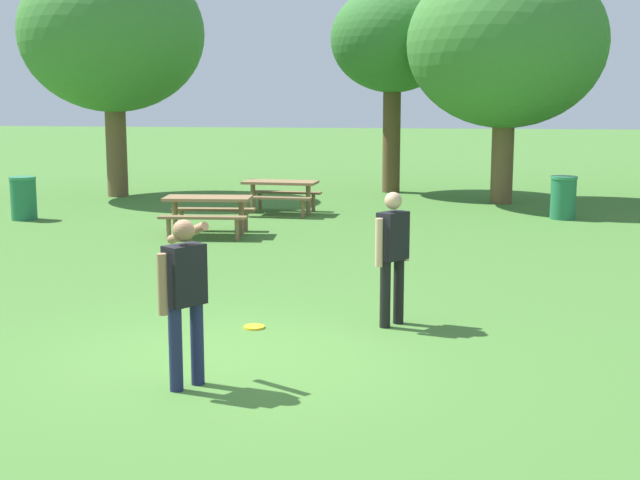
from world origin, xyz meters
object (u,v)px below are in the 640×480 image
object	(u,v)px
picnic_table_near	(208,207)
tree_tall_left	(112,34)
person_thrower	(184,290)
trash_can_beside_table	(23,198)
tree_broad_center	(393,41)
trash_can_further_along	(563,198)
frisbee	(254,327)
tree_far_right	(506,44)
person_catcher	(393,250)
picnic_table_far	(280,190)

from	to	relation	value
picnic_table_near	tree_tall_left	xyz separation A→B (m)	(-4.17, 6.12, 3.75)
tree_tall_left	person_thrower	bearing A→B (deg)	-67.17
trash_can_beside_table	tree_broad_center	world-z (taller)	tree_broad_center
person_thrower	trash_can_further_along	distance (m)	13.21
frisbee	trash_can_further_along	size ratio (longest dim) A/B	0.27
tree_broad_center	frisbee	bearing A→B (deg)	-93.15
picnic_table_near	tree_far_right	world-z (taller)	tree_far_right
picnic_table_near	tree_broad_center	size ratio (longest dim) A/B	0.32
person_catcher	tree_far_right	world-z (taller)	tree_far_right
picnic_table_near	trash_can_further_along	distance (m)	7.98
person_thrower	picnic_table_near	size ratio (longest dim) A/B	0.91
person_catcher	trash_can_further_along	size ratio (longest dim) A/B	1.71
trash_can_further_along	frisbee	bearing A→B (deg)	-116.31
trash_can_further_along	person_thrower	bearing A→B (deg)	-112.87
person_thrower	picnic_table_far	world-z (taller)	person_thrower
tree_far_right	tree_broad_center	bearing A→B (deg)	144.49
tree_broad_center	trash_can_further_along	bearing A→B (deg)	-49.52
trash_can_further_along	tree_tall_left	size ratio (longest dim) A/B	0.15
person_thrower	tree_broad_center	world-z (taller)	tree_broad_center
frisbee	picnic_table_far	world-z (taller)	picnic_table_far
person_thrower	person_catcher	xyz separation A→B (m)	(1.84, 2.55, -0.02)
trash_can_further_along	tree_broad_center	distance (m)	7.35
trash_can_beside_table	tree_broad_center	xyz separation A→B (m)	(7.79, 6.56, 3.71)
picnic_table_far	trash_can_beside_table	world-z (taller)	trash_can_beside_table
person_thrower	person_catcher	bearing A→B (deg)	54.14
person_catcher	trash_can_beside_table	world-z (taller)	person_catcher
picnic_table_near	trash_can_beside_table	size ratio (longest dim) A/B	1.88
trash_can_further_along	tree_far_right	distance (m)	4.59
frisbee	picnic_table_far	xyz separation A→B (m)	(-1.48, 9.93, 0.55)
frisbee	picnic_table_far	size ratio (longest dim) A/B	0.14
person_catcher	picnic_table_far	bearing A→B (deg)	108.07
person_catcher	trash_can_beside_table	bearing A→B (deg)	137.56
trash_can_beside_table	trash_can_further_along	size ratio (longest dim) A/B	1.00
person_thrower	tree_far_right	xyz separation A→B (m)	(3.95, 14.89, 3.03)
trash_can_further_along	tree_broad_center	world-z (taller)	tree_broad_center
picnic_table_far	trash_can_beside_table	bearing A→B (deg)	-162.91
trash_can_beside_table	tree_broad_center	distance (m)	10.84
person_catcher	frisbee	world-z (taller)	person_catcher
person_thrower	frisbee	distance (m)	2.40
tree_tall_left	tree_far_right	bearing A→B (deg)	-0.66
person_catcher	frisbee	bearing A→B (deg)	-167.85
person_thrower	trash_can_further_along	bearing A→B (deg)	67.13
person_thrower	picnic_table_near	world-z (taller)	person_thrower
person_thrower	trash_can_beside_table	distance (m)	12.45
frisbee	trash_can_further_along	world-z (taller)	trash_can_further_along
picnic_table_far	tree_far_right	distance (m)	6.84
person_thrower	trash_can_further_along	xyz separation A→B (m)	(5.13, 12.16, -0.48)
person_catcher	picnic_table_far	size ratio (longest dim) A/B	0.92
person_catcher	tree_broad_center	world-z (taller)	tree_broad_center
picnic_table_far	tree_broad_center	xyz separation A→B (m)	(2.30, 4.87, 3.63)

